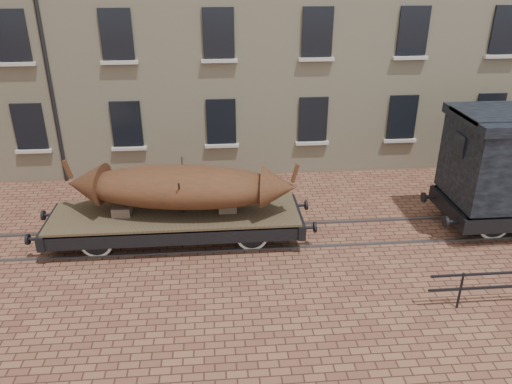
{
  "coord_description": "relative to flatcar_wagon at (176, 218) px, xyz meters",
  "views": [
    {
      "loc": [
        -2.74,
        -13.2,
        7.72
      ],
      "look_at": [
        -1.57,
        0.5,
        1.3
      ],
      "focal_mm": 35.0,
      "sensor_mm": 36.0,
      "label": 1
    }
  ],
  "objects": [
    {
      "name": "rail_track",
      "position": [
        4.0,
        0.0,
        -0.74
      ],
      "size": [
        30.0,
        1.52,
        0.06
      ],
      "color": "#59595E",
      "rests_on": "ground"
    },
    {
      "name": "ground",
      "position": [
        4.0,
        0.0,
        -0.77
      ],
      "size": [
        90.0,
        90.0,
        0.0
      ],
      "primitive_type": "plane",
      "color": "brown"
    },
    {
      "name": "iron_boat",
      "position": [
        0.23,
        0.0,
        1.02
      ],
      "size": [
        6.71,
        2.57,
        1.61
      ],
      "color": "#572B17",
      "rests_on": "flatcar_wagon"
    },
    {
      "name": "flatcar_wagon",
      "position": [
        0.0,
        0.0,
        0.0
      ],
      "size": [
        8.16,
        2.21,
        1.23
      ],
      "color": "brown",
      "rests_on": "ground"
    }
  ]
}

